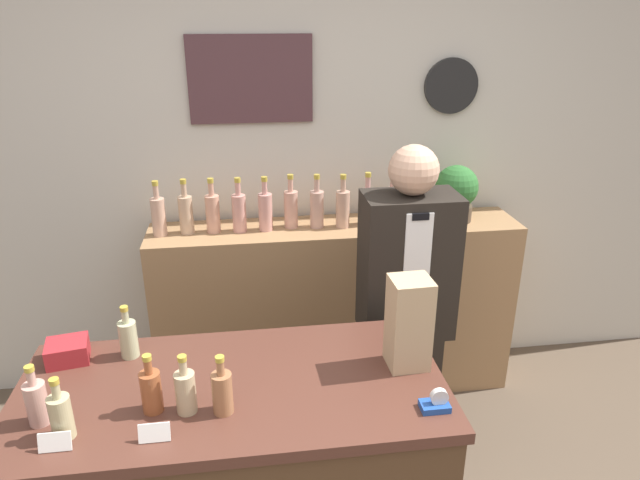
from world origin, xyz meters
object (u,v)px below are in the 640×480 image
object	(u,v)px
paper_bag	(409,323)
tape_dispenser	(436,403)
potted_plant	(456,192)
shopkeeper	(404,319)

from	to	relation	value
paper_bag	tape_dispenser	distance (m)	0.29
potted_plant	tape_dispenser	bearing A→B (deg)	-111.94
shopkeeper	potted_plant	distance (m)	0.88
shopkeeper	tape_dispenser	size ratio (longest dim) A/B	17.73
potted_plant	paper_bag	bearing A→B (deg)	-116.88
shopkeeper	tape_dispenser	bearing A→B (deg)	-99.41
potted_plant	paper_bag	world-z (taller)	potted_plant
shopkeeper	paper_bag	distance (m)	0.65
potted_plant	tape_dispenser	size ratio (longest dim) A/B	3.41
shopkeeper	paper_bag	world-z (taller)	shopkeeper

